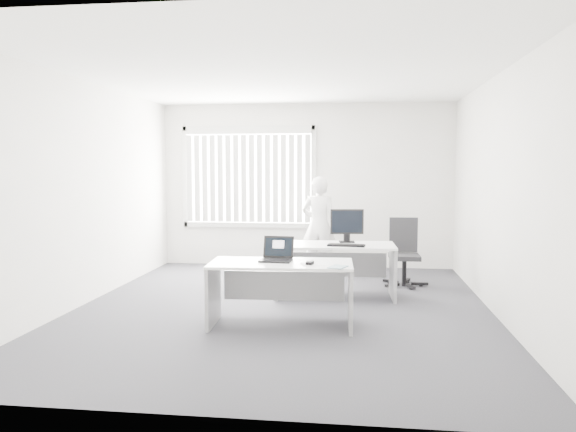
# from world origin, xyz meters

# --- Properties ---
(ground) EXTENTS (6.00, 6.00, 0.00)m
(ground) POSITION_xyz_m (0.00, 0.00, 0.00)
(ground) COLOR #44434A
(ground) RESTS_ON ground
(wall_back) EXTENTS (5.00, 0.02, 2.80)m
(wall_back) POSITION_xyz_m (0.00, 3.00, 1.40)
(wall_back) COLOR white
(wall_back) RESTS_ON ground
(wall_front) EXTENTS (5.00, 0.02, 2.80)m
(wall_front) POSITION_xyz_m (0.00, -3.00, 1.40)
(wall_front) COLOR white
(wall_front) RESTS_ON ground
(wall_left) EXTENTS (0.02, 6.00, 2.80)m
(wall_left) POSITION_xyz_m (-2.50, 0.00, 1.40)
(wall_left) COLOR white
(wall_left) RESTS_ON ground
(wall_right) EXTENTS (0.02, 6.00, 2.80)m
(wall_right) POSITION_xyz_m (2.50, 0.00, 1.40)
(wall_right) COLOR white
(wall_right) RESTS_ON ground
(ceiling) EXTENTS (5.00, 6.00, 0.02)m
(ceiling) POSITION_xyz_m (0.00, 0.00, 2.80)
(ceiling) COLOR white
(ceiling) RESTS_ON wall_back
(window) EXTENTS (2.32, 0.06, 1.76)m
(window) POSITION_xyz_m (-1.00, 2.96, 1.55)
(window) COLOR silver
(window) RESTS_ON wall_back
(blinds) EXTENTS (2.20, 0.10, 1.50)m
(blinds) POSITION_xyz_m (-1.00, 2.90, 1.52)
(blinds) COLOR silver
(blinds) RESTS_ON wall_back
(desk_near) EXTENTS (1.56, 0.79, 0.70)m
(desk_near) POSITION_xyz_m (0.09, -0.73, 0.50)
(desk_near) COLOR white
(desk_near) RESTS_ON ground
(desk_far) EXTENTS (1.58, 0.79, 0.71)m
(desk_far) POSITION_xyz_m (0.61, 0.71, 0.51)
(desk_far) COLOR white
(desk_far) RESTS_ON ground
(office_chair) EXTENTS (0.57, 0.57, 0.98)m
(office_chair) POSITION_xyz_m (1.57, 1.57, 0.30)
(office_chair) COLOR black
(office_chair) RESTS_ON ground
(person) EXTENTS (0.61, 0.43, 1.57)m
(person) POSITION_xyz_m (0.28, 2.37, 0.79)
(person) COLOR white
(person) RESTS_ON ground
(laptop) EXTENTS (0.36, 0.32, 0.26)m
(laptop) POSITION_xyz_m (0.02, -0.69, 0.83)
(laptop) COLOR black
(laptop) RESTS_ON desk_near
(paper_sheet) EXTENTS (0.33, 0.27, 0.00)m
(paper_sheet) POSITION_xyz_m (0.46, -0.80, 0.70)
(paper_sheet) COLOR white
(paper_sheet) RESTS_ON desk_near
(mouse) EXTENTS (0.08, 0.12, 0.05)m
(mouse) POSITION_xyz_m (0.41, -0.82, 0.72)
(mouse) COLOR #BDBDBF
(mouse) RESTS_ON paper_sheet
(booklet) EXTENTS (0.21, 0.25, 0.01)m
(booklet) POSITION_xyz_m (0.71, -0.96, 0.70)
(booklet) COLOR white
(booklet) RESTS_ON desk_near
(keyboard) EXTENTS (0.49, 0.21, 0.02)m
(keyboard) POSITION_xyz_m (0.76, 0.53, 0.72)
(keyboard) COLOR black
(keyboard) RESTS_ON desk_far
(monitor) EXTENTS (0.46, 0.19, 0.45)m
(monitor) POSITION_xyz_m (0.76, 0.91, 0.93)
(monitor) COLOR black
(monitor) RESTS_ON desk_far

